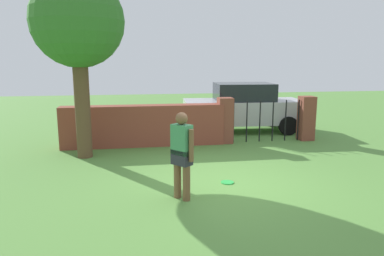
% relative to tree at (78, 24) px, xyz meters
% --- Properties ---
extents(ground_plane, '(40.00, 40.00, 0.00)m').
position_rel_tree_xyz_m(ground_plane, '(3.08, -2.64, -3.41)').
color(ground_plane, '#568C3D').
extents(brick_wall, '(4.77, 0.50, 1.22)m').
position_rel_tree_xyz_m(brick_wall, '(1.58, 1.03, -2.80)').
color(brick_wall, brown).
rests_on(brick_wall, ground).
extents(tree, '(2.31, 2.31, 4.63)m').
position_rel_tree_xyz_m(tree, '(0.00, 0.00, 0.00)').
color(tree, brown).
rests_on(tree, ground).
extents(person, '(0.40, 0.43, 1.62)m').
position_rel_tree_xyz_m(person, '(2.15, -3.30, -2.51)').
color(person, brown).
rests_on(person, ground).
extents(fence_gate, '(3.10, 0.44, 1.40)m').
position_rel_tree_xyz_m(fence_gate, '(5.40, 1.03, -2.71)').
color(fence_gate, brown).
rests_on(fence_gate, ground).
extents(car, '(4.29, 2.11, 1.72)m').
position_rel_tree_xyz_m(car, '(5.17, 2.75, -2.55)').
color(car, '#B7B7BC').
rests_on(car, ground).
extents(frisbee_green, '(0.27, 0.27, 0.02)m').
position_rel_tree_xyz_m(frisbee_green, '(3.21, -2.58, -3.40)').
color(frisbee_green, green).
rests_on(frisbee_green, ground).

